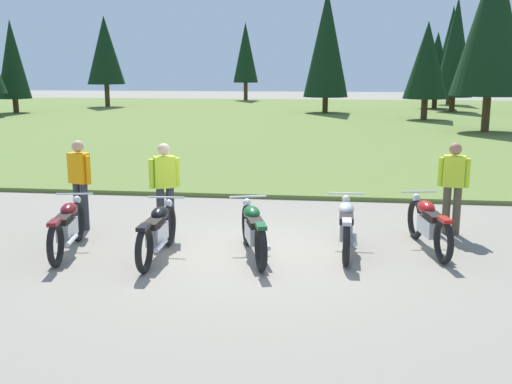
{
  "coord_description": "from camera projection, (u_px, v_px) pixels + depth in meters",
  "views": [
    {
      "loc": [
        1.28,
        -9.32,
        2.96
      ],
      "look_at": [
        0.0,
        0.6,
        0.9
      ],
      "focal_mm": 42.28,
      "sensor_mm": 36.0,
      "label": 1
    }
  ],
  "objects": [
    {
      "name": "ground_plane",
      "position": [
        251.0,
        253.0,
        9.81
      ],
      "size": [
        140.0,
        140.0,
        0.0
      ],
      "primitive_type": "plane",
      "color": "gray"
    },
    {
      "name": "grass_moorland",
      "position": [
        312.0,
        119.0,
        35.23
      ],
      "size": [
        80.0,
        44.0,
        0.1
      ],
      "primitive_type": "cube",
      "color": "#5B7033",
      "rests_on": "ground"
    },
    {
      "name": "forest_treeline",
      "position": [
        366.0,
        47.0,
        38.8
      ],
      "size": [
        39.72,
        29.16,
        8.2
      ],
      "color": "#47331E",
      "rests_on": "ground"
    },
    {
      "name": "motorcycle_maroon",
      "position": [
        67.0,
        227.0,
        9.76
      ],
      "size": [
        0.69,
        2.08,
        0.88
      ],
      "color": "black",
      "rests_on": "ground"
    },
    {
      "name": "motorcycle_black",
      "position": [
        158.0,
        231.0,
        9.49
      ],
      "size": [
        0.62,
        2.1,
        0.88
      ],
      "color": "black",
      "rests_on": "ground"
    },
    {
      "name": "motorcycle_british_green",
      "position": [
        253.0,
        230.0,
        9.56
      ],
      "size": [
        0.82,
        2.04,
        0.88
      ],
      "color": "black",
      "rests_on": "ground"
    },
    {
      "name": "motorcycle_silver",
      "position": [
        346.0,
        226.0,
        9.81
      ],
      "size": [
        0.62,
        2.1,
        0.88
      ],
      "color": "black",
      "rests_on": "ground"
    },
    {
      "name": "motorcycle_red",
      "position": [
        429.0,
        224.0,
        9.93
      ],
      "size": [
        0.69,
        2.08,
        0.88
      ],
      "color": "black",
      "rests_on": "ground"
    },
    {
      "name": "rider_with_back_turned",
      "position": [
        165.0,
        184.0,
        10.69
      ],
      "size": [
        0.5,
        0.36,
        1.67
      ],
      "color": "#2D2D38",
      "rests_on": "ground"
    },
    {
      "name": "rider_checking_bike",
      "position": [
        80.0,
        179.0,
        11.11
      ],
      "size": [
        0.52,
        0.34,
        1.67
      ],
      "color": "#2D2D38",
      "rests_on": "ground"
    },
    {
      "name": "rider_near_row_end",
      "position": [
        453.0,
        183.0,
        10.76
      ],
      "size": [
        0.54,
        0.3,
        1.67
      ],
      "color": "#4C4233",
      "rests_on": "ground"
    }
  ]
}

